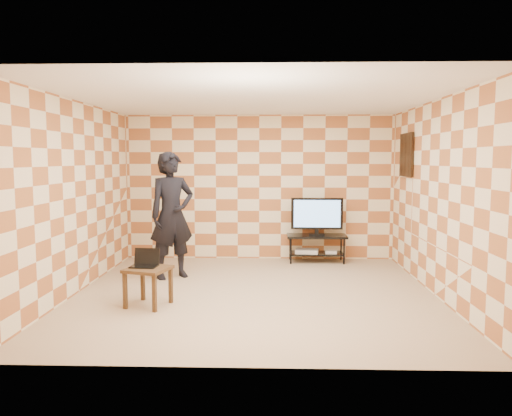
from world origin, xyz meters
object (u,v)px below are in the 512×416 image
object	(u,v)px
tv	(317,214)
person	(172,215)
tv_stand	(317,242)
side_table	(148,274)

from	to	relation	value
tv	person	size ratio (longest dim) A/B	0.47
tv_stand	side_table	xyz separation A→B (m)	(-2.40, -2.82, 0.04)
person	tv	bearing A→B (deg)	-6.25
side_table	person	bearing A→B (deg)	89.79
tv_stand	person	distance (m)	2.79
tv	side_table	distance (m)	3.73
tv_stand	person	xyz separation A→B (m)	(-2.40, -1.28, 0.63)
side_table	tv_stand	bearing A→B (deg)	49.61
tv_stand	tv	size ratio (longest dim) A/B	1.15
person	side_table	bearing A→B (deg)	-124.46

